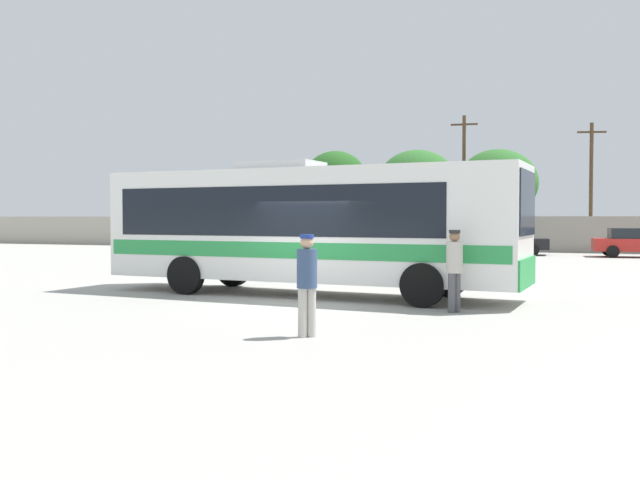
{
  "coord_description": "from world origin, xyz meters",
  "views": [
    {
      "loc": [
        6.4,
        -15.45,
        2.09
      ],
      "look_at": [
        -1.3,
        5.49,
        1.37
      ],
      "focal_mm": 39.01,
      "sensor_mm": 36.0,
      "label": 1
    }
  ],
  "objects_px": {
    "parked_car_second_silver": "(404,240)",
    "roadside_tree_midleft": "(417,184)",
    "passenger_waiting_on_apron": "(307,279)",
    "parked_car_leftmost_red": "(312,239)",
    "attendant_by_bus_door": "(454,265)",
    "roadside_tree_midright": "(498,183)",
    "roadside_tree_left": "(335,177)",
    "parked_car_third_black": "(506,241)",
    "parked_car_rightmost_red": "(638,242)",
    "coach_bus_white_green": "(304,224)",
    "utility_pole_far": "(591,184)",
    "utility_pole_near": "(464,179)"
  },
  "relations": [
    {
      "from": "parked_car_leftmost_red",
      "to": "parked_car_rightmost_red",
      "type": "relative_size",
      "value": 0.94
    },
    {
      "from": "attendant_by_bus_door",
      "to": "utility_pole_far",
      "type": "bearing_deg",
      "value": 84.04
    },
    {
      "from": "utility_pole_far",
      "to": "roadside_tree_midright",
      "type": "relative_size",
      "value": 1.22
    },
    {
      "from": "parked_car_second_silver",
      "to": "coach_bus_white_green",
      "type": "bearing_deg",
      "value": -83.48
    },
    {
      "from": "parked_car_second_silver",
      "to": "parked_car_third_black",
      "type": "xyz_separation_m",
      "value": [
        5.82,
        0.09,
        -0.0
      ]
    },
    {
      "from": "attendant_by_bus_door",
      "to": "parked_car_leftmost_red",
      "type": "height_order",
      "value": "attendant_by_bus_door"
    },
    {
      "from": "coach_bus_white_green",
      "to": "roadside_tree_left",
      "type": "relative_size",
      "value": 1.62
    },
    {
      "from": "passenger_waiting_on_apron",
      "to": "roadside_tree_left",
      "type": "relative_size",
      "value": 0.25
    },
    {
      "from": "roadside_tree_midleft",
      "to": "parked_car_rightmost_red",
      "type": "bearing_deg",
      "value": -35.71
    },
    {
      "from": "parked_car_third_black",
      "to": "utility_pole_near",
      "type": "relative_size",
      "value": 0.51
    },
    {
      "from": "parked_car_rightmost_red",
      "to": "attendant_by_bus_door",
      "type": "bearing_deg",
      "value": -102.81
    },
    {
      "from": "roadside_tree_midleft",
      "to": "roadside_tree_midright",
      "type": "distance_m",
      "value": 6.26
    },
    {
      "from": "coach_bus_white_green",
      "to": "parked_car_rightmost_red",
      "type": "bearing_deg",
      "value": 66.11
    },
    {
      "from": "parked_car_rightmost_red",
      "to": "utility_pole_far",
      "type": "xyz_separation_m",
      "value": [
        -2.19,
        8.08,
        3.47
      ]
    },
    {
      "from": "parked_car_leftmost_red",
      "to": "roadside_tree_left",
      "type": "xyz_separation_m",
      "value": [
        -1.94,
        10.18,
        4.38
      ]
    },
    {
      "from": "parked_car_rightmost_red",
      "to": "utility_pole_far",
      "type": "distance_m",
      "value": 9.06
    },
    {
      "from": "coach_bus_white_green",
      "to": "attendant_by_bus_door",
      "type": "distance_m",
      "value": 4.95
    },
    {
      "from": "roadside_tree_left",
      "to": "roadside_tree_midleft",
      "type": "bearing_deg",
      "value": -0.23
    },
    {
      "from": "parked_car_second_silver",
      "to": "roadside_tree_midleft",
      "type": "relative_size",
      "value": 0.59
    },
    {
      "from": "coach_bus_white_green",
      "to": "parked_car_third_black",
      "type": "bearing_deg",
      "value": 81.96
    },
    {
      "from": "passenger_waiting_on_apron",
      "to": "parked_car_leftmost_red",
      "type": "relative_size",
      "value": 0.41
    },
    {
      "from": "attendant_by_bus_door",
      "to": "parked_car_second_silver",
      "type": "xyz_separation_m",
      "value": [
        -6.98,
        24.82,
        -0.27
      ]
    },
    {
      "from": "parked_car_rightmost_red",
      "to": "roadside_tree_midright",
      "type": "relative_size",
      "value": 0.71
    },
    {
      "from": "parked_car_leftmost_red",
      "to": "parked_car_second_silver",
      "type": "height_order",
      "value": "parked_car_leftmost_red"
    },
    {
      "from": "passenger_waiting_on_apron",
      "to": "utility_pole_near",
      "type": "distance_m",
      "value": 36.87
    },
    {
      "from": "parked_car_second_silver",
      "to": "parked_car_third_black",
      "type": "relative_size",
      "value": 0.9
    },
    {
      "from": "utility_pole_far",
      "to": "roadside_tree_midleft",
      "type": "bearing_deg",
      "value": 170.47
    },
    {
      "from": "parked_car_leftmost_red",
      "to": "roadside_tree_midright",
      "type": "xyz_separation_m",
      "value": [
        10.3,
        8.16,
        3.62
      ]
    },
    {
      "from": "attendant_by_bus_door",
      "to": "roadside_tree_left",
      "type": "xyz_separation_m",
      "value": [
        -14.69,
        34.76,
        4.13
      ]
    },
    {
      "from": "parked_car_rightmost_red",
      "to": "utility_pole_near",
      "type": "bearing_deg",
      "value": 142.69
    },
    {
      "from": "parked_car_leftmost_red",
      "to": "parked_car_third_black",
      "type": "xyz_separation_m",
      "value": [
        11.59,
        0.33,
        -0.03
      ]
    },
    {
      "from": "parked_car_rightmost_red",
      "to": "roadside_tree_midleft",
      "type": "bearing_deg",
      "value": 144.29
    },
    {
      "from": "parked_car_second_silver",
      "to": "parked_car_third_black",
      "type": "height_order",
      "value": "parked_car_second_silver"
    },
    {
      "from": "utility_pole_near",
      "to": "roadside_tree_midright",
      "type": "xyz_separation_m",
      "value": [
        2.22,
        0.23,
        -0.29
      ]
    },
    {
      "from": "parked_car_leftmost_red",
      "to": "parked_car_rightmost_red",
      "type": "height_order",
      "value": "parked_car_rightmost_red"
    },
    {
      "from": "utility_pole_far",
      "to": "roadside_tree_midright",
      "type": "height_order",
      "value": "utility_pole_far"
    },
    {
      "from": "attendant_by_bus_door",
      "to": "roadside_tree_midright",
      "type": "height_order",
      "value": "roadside_tree_midright"
    },
    {
      "from": "utility_pole_near",
      "to": "utility_pole_far",
      "type": "relative_size",
      "value": 1.1
    },
    {
      "from": "coach_bus_white_green",
      "to": "utility_pole_far",
      "type": "distance_m",
      "value": 31.71
    },
    {
      "from": "parked_car_second_silver",
      "to": "utility_pole_near",
      "type": "height_order",
      "value": "utility_pole_near"
    },
    {
      "from": "coach_bus_white_green",
      "to": "attendant_by_bus_door",
      "type": "bearing_deg",
      "value": -25.66
    },
    {
      "from": "parked_car_leftmost_red",
      "to": "roadside_tree_midright",
      "type": "bearing_deg",
      "value": 38.4
    },
    {
      "from": "parked_car_second_silver",
      "to": "utility_pole_near",
      "type": "relative_size",
      "value": 0.46
    },
    {
      "from": "utility_pole_far",
      "to": "roadside_tree_left",
      "type": "height_order",
      "value": "utility_pole_far"
    },
    {
      "from": "attendant_by_bus_door",
      "to": "roadside_tree_midleft",
      "type": "distance_m",
      "value": 35.91
    },
    {
      "from": "coach_bus_white_green",
      "to": "roadside_tree_midleft",
      "type": "relative_size",
      "value": 1.65
    },
    {
      "from": "parked_car_third_black",
      "to": "roadside_tree_midleft",
      "type": "bearing_deg",
      "value": 126.32
    },
    {
      "from": "parked_car_second_silver",
      "to": "roadside_tree_midright",
      "type": "relative_size",
      "value": 0.62
    },
    {
      "from": "utility_pole_near",
      "to": "roadside_tree_midleft",
      "type": "height_order",
      "value": "utility_pole_near"
    },
    {
      "from": "parked_car_second_silver",
      "to": "roadside_tree_midright",
      "type": "xyz_separation_m",
      "value": [
        4.52,
        7.92,
        3.64
      ]
    }
  ]
}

